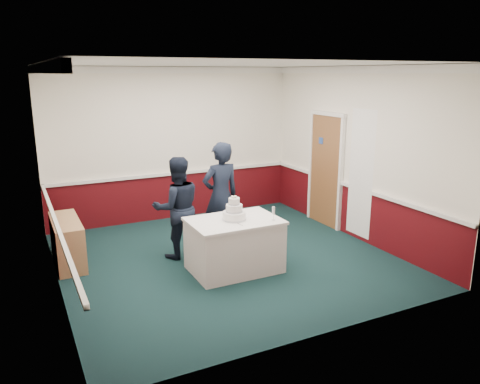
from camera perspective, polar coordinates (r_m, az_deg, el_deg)
name	(u,v)px	position (r m, az deg, el deg)	size (l,w,h in m)	color
ground	(227,259)	(7.54, -1.61, -8.11)	(5.00, 5.00, 0.00)	#132B30
room_shell	(215,131)	(7.62, -3.12, 7.43)	(5.00, 5.00, 3.00)	white
sideboard	(67,242)	(7.72, -20.29, -5.70)	(0.41, 1.20, 0.70)	tan
cake_table	(234,245)	(6.99, -0.70, -6.44)	(1.32, 0.92, 0.79)	white
wedding_cake	(234,212)	(6.83, -0.72, -2.51)	(0.35, 0.35, 0.36)	white
cake_knife	(238,224)	(6.67, -0.20, -3.88)	(0.01, 0.22, 0.01)	silver
champagne_flute	(274,211)	(6.81, 4.11, -2.35)	(0.05, 0.05, 0.21)	silver
person_man	(177,208)	(7.44, -7.65, -1.91)	(0.79, 0.62, 1.63)	black
person_woman	(221,196)	(7.72, -2.37, -0.52)	(0.66, 0.43, 1.81)	black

